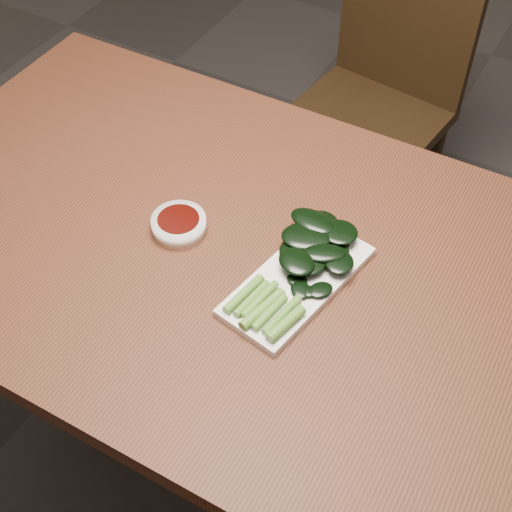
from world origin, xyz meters
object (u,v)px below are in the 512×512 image
gai_lan (307,254)px  chair_far (379,93)px  table (251,280)px  serving_plate (297,281)px  sauce_bowl (179,224)px

gai_lan → chair_far: bearing=102.4°
chair_far → gai_lan: bearing=-69.9°
table → chair_far: chair_far is taller
serving_plate → gai_lan: bearing=97.4°
sauce_bowl → chair_far: bearing=87.6°
table → sauce_bowl: 0.16m
serving_plate → chair_far: bearing=102.2°
sauce_bowl → gai_lan: (0.23, 0.04, 0.01)m
chair_far → sauce_bowl: size_ratio=9.39×
sauce_bowl → gai_lan: size_ratio=0.33×
table → chair_far: 0.91m
gai_lan → sauce_bowl: bearing=-171.1°
chair_far → serving_plate: bearing=-70.2°
serving_plate → gai_lan: (-0.01, 0.04, 0.02)m
chair_far → gai_lan: chair_far is taller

